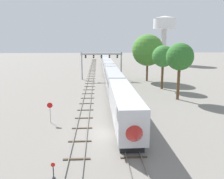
{
  "coord_description": "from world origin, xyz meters",
  "views": [
    {
      "loc": [
        -1.37,
        -26.23,
        11.08
      ],
      "look_at": [
        1.0,
        12.0,
        3.0
      ],
      "focal_mm": 36.81,
      "sensor_mm": 36.0,
      "label": 1
    }
  ],
  "objects_px": {
    "trackside_tree_right": "(163,57)",
    "passenger_train": "(109,70)",
    "stop_sign": "(50,110)",
    "switch_stand": "(53,173)",
    "water_tower": "(164,26)",
    "trackside_tree_mid": "(180,57)",
    "trackside_tree_left": "(148,50)",
    "signal_gantry": "(102,59)"
  },
  "relations": [
    {
      "from": "stop_sign",
      "to": "trackside_tree_mid",
      "type": "height_order",
      "value": "trackside_tree_mid"
    },
    {
      "from": "passenger_train",
      "to": "stop_sign",
      "type": "relative_size",
      "value": 33.98
    },
    {
      "from": "signal_gantry",
      "to": "trackside_tree_mid",
      "type": "bearing_deg",
      "value": -60.01
    },
    {
      "from": "switch_stand",
      "to": "stop_sign",
      "type": "relative_size",
      "value": 0.51
    },
    {
      "from": "trackside_tree_mid",
      "to": "trackside_tree_right",
      "type": "relative_size",
      "value": 1.06
    },
    {
      "from": "passenger_train",
      "to": "trackside_tree_mid",
      "type": "bearing_deg",
      "value": -65.45
    },
    {
      "from": "trackside_tree_right",
      "to": "trackside_tree_mid",
      "type": "bearing_deg",
      "value": -88.28
    },
    {
      "from": "water_tower",
      "to": "switch_stand",
      "type": "distance_m",
      "value": 106.09
    },
    {
      "from": "passenger_train",
      "to": "trackside_tree_right",
      "type": "bearing_deg",
      "value": -54.18
    },
    {
      "from": "water_tower",
      "to": "trackside_tree_mid",
      "type": "relative_size",
      "value": 2.15
    },
    {
      "from": "signal_gantry",
      "to": "water_tower",
      "type": "height_order",
      "value": "water_tower"
    },
    {
      "from": "stop_sign",
      "to": "trackside_tree_left",
      "type": "bearing_deg",
      "value": 58.17
    },
    {
      "from": "water_tower",
      "to": "stop_sign",
      "type": "distance_m",
      "value": 94.7
    },
    {
      "from": "water_tower",
      "to": "trackside_tree_mid",
      "type": "distance_m",
      "value": 75.47
    },
    {
      "from": "water_tower",
      "to": "trackside_tree_right",
      "type": "xyz_separation_m",
      "value": [
        -17.9,
        -62.57,
        -10.93
      ]
    },
    {
      "from": "switch_stand",
      "to": "trackside_tree_mid",
      "type": "relative_size",
      "value": 0.14
    },
    {
      "from": "water_tower",
      "to": "switch_stand",
      "type": "relative_size",
      "value": 15.9
    },
    {
      "from": "trackside_tree_left",
      "to": "trackside_tree_mid",
      "type": "height_order",
      "value": "trackside_tree_left"
    },
    {
      "from": "passenger_train",
      "to": "stop_sign",
      "type": "xyz_separation_m",
      "value": [
        -10.0,
        -38.04,
        -0.74
      ]
    },
    {
      "from": "trackside_tree_left",
      "to": "trackside_tree_right",
      "type": "bearing_deg",
      "value": -83.93
    },
    {
      "from": "trackside_tree_mid",
      "to": "stop_sign",
      "type": "bearing_deg",
      "value": -151.95
    },
    {
      "from": "trackside_tree_mid",
      "to": "trackside_tree_left",
      "type": "bearing_deg",
      "value": 94.02
    },
    {
      "from": "stop_sign",
      "to": "trackside_tree_mid",
      "type": "xyz_separation_m",
      "value": [
        22.02,
        11.73,
        6.29
      ]
    },
    {
      "from": "stop_sign",
      "to": "signal_gantry",
      "type": "bearing_deg",
      "value": 78.0
    },
    {
      "from": "water_tower",
      "to": "trackside_tree_mid",
      "type": "bearing_deg",
      "value": -103.62
    },
    {
      "from": "stop_sign",
      "to": "passenger_train",
      "type": "bearing_deg",
      "value": 75.27
    },
    {
      "from": "water_tower",
      "to": "trackside_tree_left",
      "type": "height_order",
      "value": "water_tower"
    },
    {
      "from": "switch_stand",
      "to": "stop_sign",
      "type": "bearing_deg",
      "value": 102.12
    },
    {
      "from": "signal_gantry",
      "to": "trackside_tree_mid",
      "type": "distance_m",
      "value": 28.63
    },
    {
      "from": "signal_gantry",
      "to": "switch_stand",
      "type": "xyz_separation_m",
      "value": [
        -4.85,
        -49.96,
        -5.38
      ]
    },
    {
      "from": "switch_stand",
      "to": "trackside_tree_right",
      "type": "relative_size",
      "value": 0.14
    },
    {
      "from": "stop_sign",
      "to": "trackside_tree_right",
      "type": "distance_m",
      "value": 31.31
    },
    {
      "from": "trackside_tree_mid",
      "to": "trackside_tree_right",
      "type": "height_order",
      "value": "trackside_tree_mid"
    },
    {
      "from": "trackside_tree_right",
      "to": "passenger_train",
      "type": "bearing_deg",
      "value": 125.82
    },
    {
      "from": "water_tower",
      "to": "stop_sign",
      "type": "height_order",
      "value": "water_tower"
    },
    {
      "from": "signal_gantry",
      "to": "trackside_tree_right",
      "type": "height_order",
      "value": "trackside_tree_right"
    },
    {
      "from": "water_tower",
      "to": "trackside_tree_left",
      "type": "relative_size",
      "value": 1.79
    },
    {
      "from": "switch_stand",
      "to": "trackside_tree_left",
      "type": "height_order",
      "value": "trackside_tree_left"
    },
    {
      "from": "trackside_tree_mid",
      "to": "trackside_tree_right",
      "type": "distance_m",
      "value": 10.11
    },
    {
      "from": "passenger_train",
      "to": "trackside_tree_left",
      "type": "distance_m",
      "value": 13.11
    },
    {
      "from": "trackside_tree_mid",
      "to": "switch_stand",
      "type": "bearing_deg",
      "value": -127.14
    },
    {
      "from": "passenger_train",
      "to": "trackside_tree_left",
      "type": "relative_size",
      "value": 7.53
    }
  ]
}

